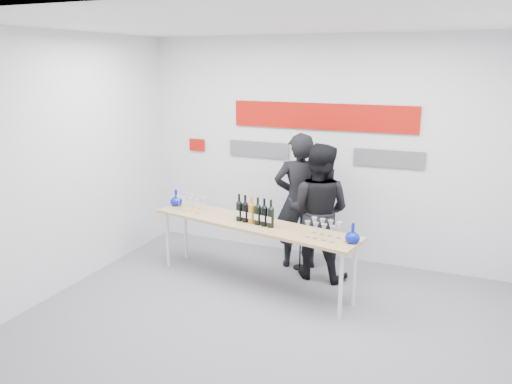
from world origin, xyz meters
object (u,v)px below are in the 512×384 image
presenter_left (299,201)px  tasting_table (253,227)px  mic_stand (300,236)px  presenter_right (318,212)px

presenter_left → tasting_table: bearing=46.1°
presenter_left → mic_stand: size_ratio=1.19×
tasting_table → presenter_right: size_ratio=1.59×
tasting_table → mic_stand: mic_stand is taller
presenter_right → tasting_table: bearing=42.6°
presenter_right → presenter_left: bearing=-33.5°
presenter_left → presenter_right: bearing=123.3°
presenter_right → mic_stand: presenter_right is taller
presenter_left → presenter_right: 0.39m
tasting_table → mic_stand: (0.38, 0.69, -0.28)m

